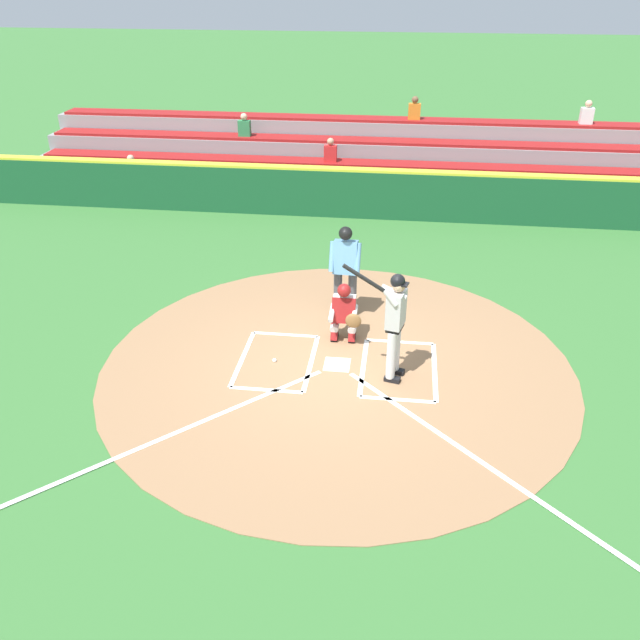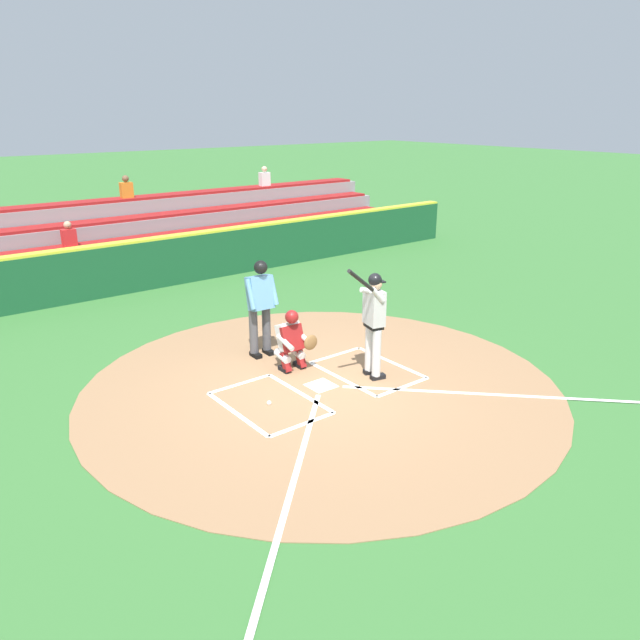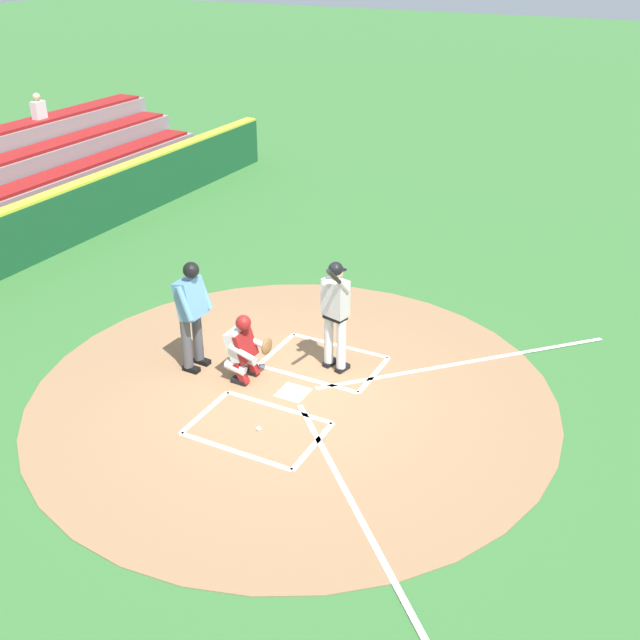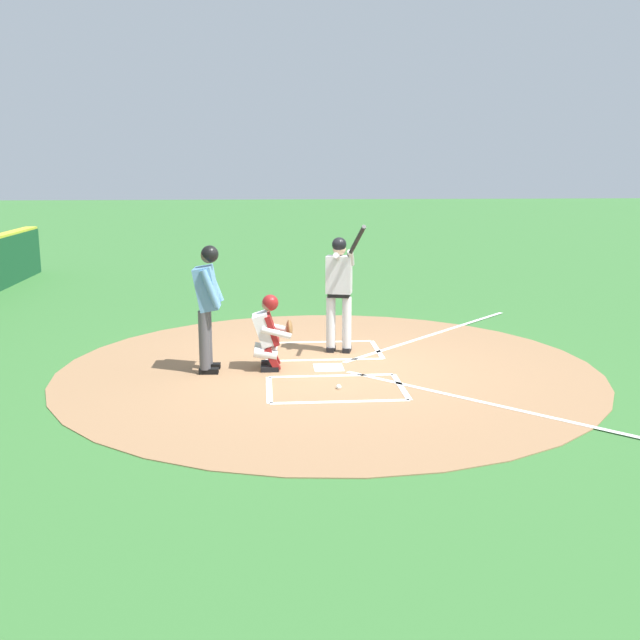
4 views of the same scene
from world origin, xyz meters
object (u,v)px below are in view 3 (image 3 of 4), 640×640
Objects in this scene: baseball at (259,429)px; batter at (335,309)px; plate_umpire at (192,308)px; catcher at (244,346)px.

batter is at bearing 173.77° from baseball.
plate_umpire is 25.20× the size of baseball.
batter is at bearing 128.30° from catcher.
baseball is (2.01, -0.22, -1.06)m from batter.
baseball is at bearing -6.23° from batter.
plate_umpire is 2.33m from baseball.
plate_umpire reaches higher than catcher.
plate_umpire reaches higher than baseball.
batter is 1.88× the size of catcher.
baseball is at bearing 60.19° from plate_umpire.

